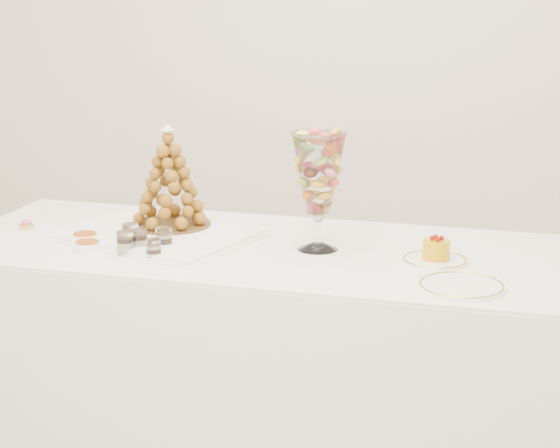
# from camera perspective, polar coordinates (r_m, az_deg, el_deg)

# --- Properties ---
(buffet_table) EXTENTS (2.16, 0.92, 0.81)m
(buffet_table) POSITION_cam_1_polar(r_m,az_deg,el_deg) (3.29, -1.23, -8.15)
(buffet_table) COLOR white
(buffet_table) RESTS_ON ground
(lace_tray) EXTENTS (0.73, 0.63, 0.02)m
(lace_tray) POSITION_cam_1_polar(r_m,az_deg,el_deg) (3.28, -7.48, -0.64)
(lace_tray) COLOR white
(lace_tray) RESTS_ON buffet_table
(macaron_vase) EXTENTS (0.18, 0.18, 0.39)m
(macaron_vase) POSITION_cam_1_polar(r_m,az_deg,el_deg) (3.06, 2.36, 3.04)
(macaron_vase) COLOR white
(macaron_vase) RESTS_ON buffet_table
(cake_plate) EXTENTS (0.21, 0.21, 0.01)m
(cake_plate) POSITION_cam_1_polar(r_m,az_deg,el_deg) (3.02, 9.42, -2.21)
(cake_plate) COLOR white
(cake_plate) RESTS_ON buffet_table
(spare_plate) EXTENTS (0.25, 0.25, 0.01)m
(spare_plate) POSITION_cam_1_polar(r_m,az_deg,el_deg) (2.78, 11.00, -3.76)
(spare_plate) COLOR white
(spare_plate) RESTS_ON buffet_table
(pink_tart) EXTENTS (0.05, 0.05, 0.03)m
(pink_tart) POSITION_cam_1_polar(r_m,az_deg,el_deg) (3.49, -15.21, -0.03)
(pink_tart) COLOR tan
(pink_tart) RESTS_ON buffet_table
(verrine_a) EXTENTS (0.07, 0.07, 0.07)m
(verrine_a) POSITION_cam_1_polar(r_m,az_deg,el_deg) (3.19, -9.09, -0.64)
(verrine_a) COLOR white
(verrine_a) RESTS_ON buffet_table
(verrine_b) EXTENTS (0.06, 0.06, 0.07)m
(verrine_b) POSITION_cam_1_polar(r_m,az_deg,el_deg) (3.13, -8.58, -0.97)
(verrine_b) COLOR white
(verrine_b) RESTS_ON buffet_table
(verrine_c) EXTENTS (0.06, 0.06, 0.07)m
(verrine_c) POSITION_cam_1_polar(r_m,az_deg,el_deg) (3.13, -7.10, -0.87)
(verrine_c) COLOR white
(verrine_c) RESTS_ON buffet_table
(verrine_d) EXTENTS (0.06, 0.06, 0.08)m
(verrine_d) POSITION_cam_1_polar(r_m,az_deg,el_deg) (3.09, -9.41, -1.15)
(verrine_d) COLOR white
(verrine_d) RESTS_ON buffet_table
(verrine_e) EXTENTS (0.06, 0.06, 0.07)m
(verrine_e) POSITION_cam_1_polar(r_m,az_deg,el_deg) (3.03, -7.72, -1.53)
(verrine_e) COLOR white
(verrine_e) RESTS_ON buffet_table
(ramekin_back) EXTENTS (0.09, 0.09, 0.03)m
(ramekin_back) POSITION_cam_1_polar(r_m,az_deg,el_deg) (3.27, -11.80, -0.83)
(ramekin_back) COLOR white
(ramekin_back) RESTS_ON buffet_table
(ramekin_front) EXTENTS (0.08, 0.08, 0.03)m
(ramekin_front) POSITION_cam_1_polar(r_m,az_deg,el_deg) (3.17, -11.65, -1.32)
(ramekin_front) COLOR white
(ramekin_front) RESTS_ON buffet_table
(croquembouche) EXTENTS (0.29, 0.29, 0.36)m
(croquembouche) POSITION_cam_1_polar(r_m,az_deg,el_deg) (3.32, -6.78, 2.86)
(croquembouche) COLOR brown
(croquembouche) RESTS_ON lace_tray
(mousse_cake) EXTENTS (0.09, 0.09, 0.08)m
(mousse_cake) POSITION_cam_1_polar(r_m,az_deg,el_deg) (3.01, 9.50, -1.52)
(mousse_cake) COLOR #D09609
(mousse_cake) RESTS_ON cake_plate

